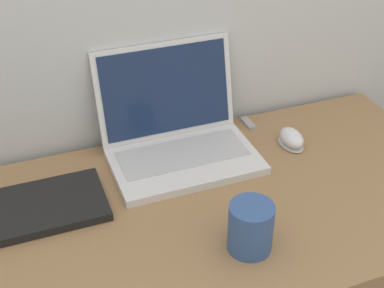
# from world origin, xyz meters

# --- Properties ---
(laptop) EXTENTS (0.35, 0.28, 0.25)m
(laptop) POSITION_xyz_m (0.03, 0.52, 0.84)
(laptop) COLOR silver
(laptop) RESTS_ON desk
(drink_cup) EXTENTS (0.09, 0.09, 0.11)m
(drink_cup) POSITION_xyz_m (0.05, 0.16, 0.83)
(drink_cup) COLOR #33518C
(drink_cup) RESTS_ON desk
(computer_mouse) EXTENTS (0.06, 0.09, 0.04)m
(computer_mouse) POSITION_xyz_m (0.31, 0.45, 0.80)
(computer_mouse) COLOR #B2B2B7
(computer_mouse) RESTS_ON desk
(external_keyboard) EXTENTS (0.38, 0.17, 0.02)m
(external_keyboard) POSITION_xyz_m (-0.37, 0.42, 0.79)
(external_keyboard) COLOR black
(external_keyboard) RESTS_ON desk
(usb_stick) EXTENTS (0.02, 0.06, 0.01)m
(usb_stick) POSITION_xyz_m (0.25, 0.58, 0.78)
(usb_stick) COLOR #99999E
(usb_stick) RESTS_ON desk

